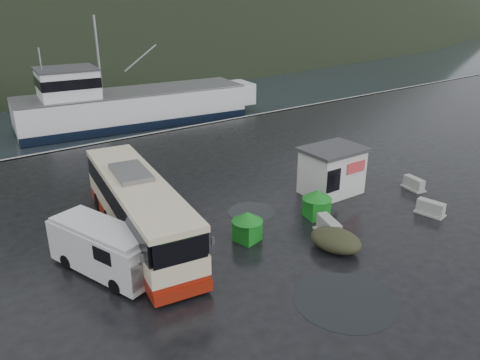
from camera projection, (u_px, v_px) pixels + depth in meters
ground at (252, 243)px, 22.75m from camera, size 160.00×160.00×0.00m
quay_edge at (104, 142)px, 37.83m from camera, size 160.00×0.60×1.50m
coach_bus at (142, 238)px, 23.18m from camera, size 4.54×12.02×3.31m
white_van at (106, 271)px, 20.42m from camera, size 3.54×5.75×2.27m
waste_bin_left at (247, 240)px, 22.99m from camera, size 1.34×1.34×1.54m
waste_bin_right at (316, 217)px, 25.34m from camera, size 1.37×1.37×1.60m
dome_tent at (335, 249)px, 22.16m from camera, size 2.33×2.87×0.99m
ticket_kiosk at (330, 192)px, 28.44m from camera, size 3.68×2.82×2.85m
jersey_barrier_a at (328, 235)px, 23.47m from camera, size 1.42×1.98×0.89m
jersey_barrier_b at (429, 214)px, 25.66m from camera, size 1.04×1.66×0.77m
jersey_barrier_c at (413, 189)px, 28.94m from camera, size 1.00×1.59×0.74m
fishing_trawler at (135, 110)px, 48.00m from camera, size 27.42×8.75×10.78m
puddles at (315, 286)px, 19.42m from camera, size 7.81×13.99×0.01m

